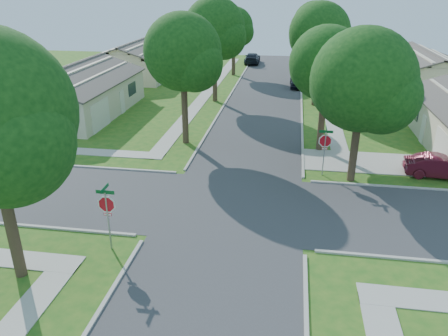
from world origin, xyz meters
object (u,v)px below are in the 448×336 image
tree_ne_corner (363,85)px  house_nw_near (75,96)px  tree_w_mid (215,31)px  tree_e_far (315,26)px  car_curb_east (298,80)px  stop_sign_sw (107,207)px  tree_w_near (184,56)px  house_ne_far (421,76)px  stop_sign_ne (325,143)px  car_curb_west (252,58)px  tree_w_far (234,29)px  tree_e_near (327,67)px  car_driveway (440,167)px  house_nw_far (140,63)px  tree_e_mid (320,36)px

tree_ne_corner → house_nw_near: bearing=154.2°
tree_w_mid → tree_e_far: bearing=54.1°
car_curb_east → stop_sign_sw: bearing=-105.5°
tree_w_near → house_ne_far: bearing=44.1°
house_ne_far → stop_sign_ne: bearing=-114.9°
tree_e_far → tree_ne_corner: size_ratio=1.01×
house_nw_near → car_curb_west: 30.40m
stop_sign_sw → tree_w_far: 38.86m
tree_e_far → tree_ne_corner: (1.61, -29.80, -0.39)m
tree_e_near → car_driveway: bearing=-27.5°
car_curb_west → car_curb_east: bearing=113.3°
stop_sign_ne → house_ne_far: bearing=65.1°
stop_sign_ne → house_ne_far: size_ratio=0.22×
car_curb_east → car_curb_west: 15.47m
stop_sign_ne → house_nw_far: size_ratio=0.22×
house_ne_far → tree_w_mid: bearing=-158.8°
stop_sign_ne → tree_ne_corner: (1.66, -0.49, 3.56)m
stop_sign_sw → house_nw_far: size_ratio=0.22×
tree_e_near → house_ne_far: tree_e_near is taller
tree_e_near → house_nw_near: 21.98m
house_nw_far → tree_w_near: bearing=-63.7°
tree_w_far → house_nw_near: 22.49m
tree_w_mid → tree_w_far: tree_w_mid is taller
stop_sign_sw → tree_ne_corner: size_ratio=0.34×
tree_ne_corner → car_curb_east: (-3.16, 24.27, -4.87)m
tree_w_near → house_ne_far: size_ratio=0.66×
car_curb_east → car_curb_west: size_ratio=0.85×
tree_w_mid → house_nw_near: (-11.35, -6.01, -4.97)m
tree_w_mid → house_ne_far: tree_w_mid is taller
tree_e_near → tree_e_mid: bearing=90.0°
tree_e_far → car_driveway: tree_e_far is taller
stop_sign_sw → tree_w_mid: (0.06, 25.71, 4.46)m
car_curb_east → tree_w_near: bearing=-114.1°
house_ne_far → car_driveway: 23.94m
tree_w_mid → car_driveway: 23.11m
tree_e_near → house_nw_near: size_ratio=0.61×
house_nw_near → house_nw_far: same height
tree_w_far → house_nw_far: (-11.34, -2.01, -3.99)m
tree_e_mid → tree_ne_corner: bearing=-84.6°
tree_w_near → car_driveway: tree_w_near is taller
tree_w_near → house_ne_far: (20.64, 19.99, -4.60)m
tree_e_near → house_nw_far: tree_e_near is taller
stop_sign_sw → tree_w_near: tree_w_near is taller
stop_sign_sw → tree_e_far: tree_e_far is taller
stop_sign_sw → car_driveway: stop_sign_sw is taller
tree_w_far → car_curb_west: (1.45, 8.56, -4.78)m
tree_e_near → house_nw_near: (-20.74, 5.99, -4.13)m
stop_sign_sw → tree_w_near: 14.30m
house_nw_near → stop_sign_sw: bearing=-60.2°
tree_e_mid → tree_w_mid: bearing=180.0°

